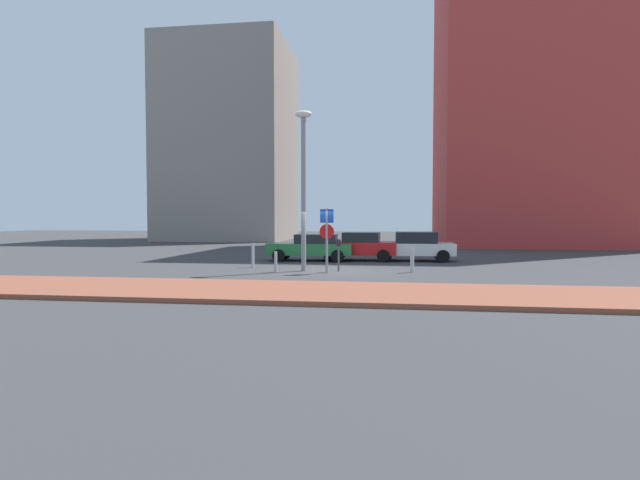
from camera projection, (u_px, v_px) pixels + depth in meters
The scene contains 13 objects.
ground_plane at pixel (331, 271), 21.92m from camera, with size 120.00×120.00×0.00m, color #38383A.
sidewalk_brick at pixel (302, 292), 15.15m from camera, with size 40.00×4.17×0.14m, color brown.
parked_car_green at pixel (312, 247), 26.80m from camera, with size 4.44×2.16×1.38m.
parked_car_red at pixel (359, 246), 27.01m from camera, with size 4.04×2.13×1.48m.
parked_car_white at pixel (414, 246), 26.68m from camera, with size 4.20×2.06×1.51m.
parking_sign_post at pixel (327, 233), 20.85m from camera, with size 0.60×0.10×2.62m.
parking_meter at pixel (339, 250), 21.62m from camera, with size 0.18×0.14×1.34m.
street_lamp at pixel (304, 177), 21.56m from camera, with size 0.70×0.36×6.70m.
traffic_bollard_near at pixel (412, 260), 21.14m from camera, with size 0.16×0.16×1.00m, color #B7B7BC.
traffic_bollard_mid at pixel (276, 262), 21.27m from camera, with size 0.12×0.12×0.85m, color #B7B7BC.
traffic_bollard_far at pixel (253, 255), 23.27m from camera, with size 0.13×0.13×1.08m, color #B7B7BC.
building_colorful_midrise at pixel (536, 57), 42.19m from camera, with size 15.34×14.35×30.69m, color #BF3833.
building_under_construction at pixel (229, 143), 51.99m from camera, with size 12.06×11.26×19.47m, color gray.
Camera 1 is at (2.73, -21.67, 2.26)m, focal length 28.98 mm.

